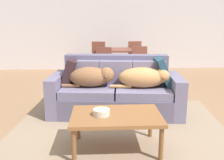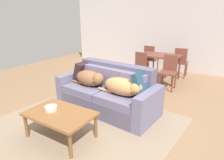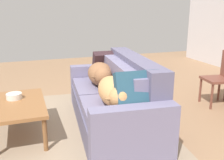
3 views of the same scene
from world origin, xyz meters
name	(u,v)px [view 1 (image 1 of 3)]	position (x,y,z in m)	size (l,w,h in m)	color
ground_plane	(127,116)	(0.00, 0.00, 0.00)	(10.00, 10.00, 0.00)	#967151
back_partition	(113,24)	(0.00, 4.00, 1.35)	(8.00, 0.12, 2.70)	silver
area_rug	(119,132)	(-0.17, -0.58, 0.01)	(2.92, 2.77, 0.01)	gray
couch	(116,91)	(-0.16, 0.20, 0.35)	(2.12, 1.06, 0.91)	slate
dog_on_left_cushion	(92,77)	(-0.53, 0.11, 0.61)	(0.81, 0.42, 0.31)	brown
dog_on_right_cushion	(145,77)	(0.27, 0.03, 0.61)	(0.91, 0.42, 0.31)	tan
throw_pillow_by_left_arm	(70,72)	(-0.90, 0.32, 0.65)	(0.15, 0.43, 0.43)	#311E23
throw_pillow_by_right_arm	(163,72)	(0.59, 0.18, 0.67)	(0.10, 0.48, 0.48)	#24495D
coffee_table	(116,118)	(-0.24, -1.03, 0.38)	(1.02, 0.66, 0.43)	#905D34
bowl_on_coffee_table	(101,112)	(-0.40, -1.04, 0.47)	(0.19, 0.19, 0.07)	silver
dining_table	(118,52)	(0.06, 2.62, 0.67)	(1.12, 0.81, 0.75)	brown
dining_chair_near_left	(103,64)	(-0.33, 2.03, 0.48)	(0.45, 0.45, 0.86)	brown
dining_chair_near_right	(140,63)	(0.52, 2.01, 0.49)	(0.42, 0.42, 0.87)	brown
dining_chair_far_left	(99,56)	(-0.43, 3.19, 0.51)	(0.44, 0.44, 0.91)	brown
dining_chair_far_right	(134,55)	(0.54, 3.21, 0.51)	(0.43, 0.43, 0.91)	brown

